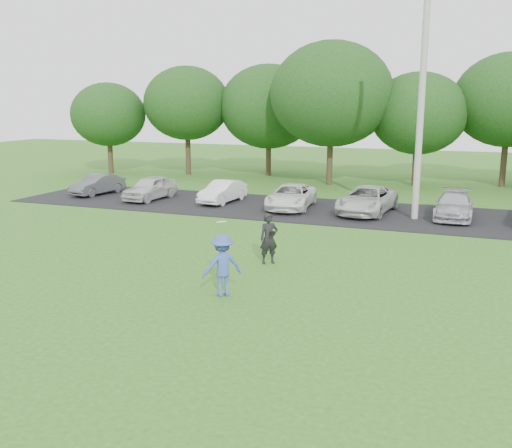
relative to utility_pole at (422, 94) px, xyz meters
The scene contains 7 objects.
ground 14.21m from the utility_pole, 107.83° to the right, with size 100.00×100.00×0.00m, color #2D631C.
parking_lot 6.71m from the utility_pole, behind, with size 32.00×6.50×0.03m, color black.
utility_pole is the anchor object (origin of this frame).
frisbee_player 13.52m from the utility_pole, 107.33° to the right, with size 1.21×1.19×2.06m.
camera_bystander 10.58m from the utility_pole, 112.57° to the right, with size 0.71×0.67×1.63m.
parked_cars 5.21m from the utility_pole, 165.47° to the left, with size 28.05×4.76×1.24m.
tree_row 10.55m from the utility_pole, 103.82° to the left, with size 42.39×9.85×8.64m.
Camera 1 is at (6.21, -12.87, 5.09)m, focal length 40.00 mm.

